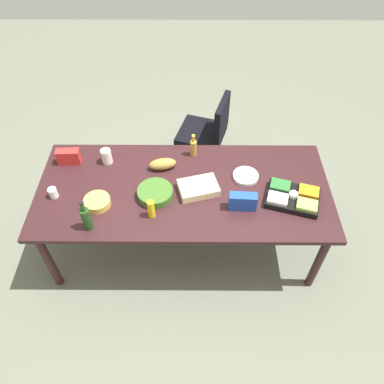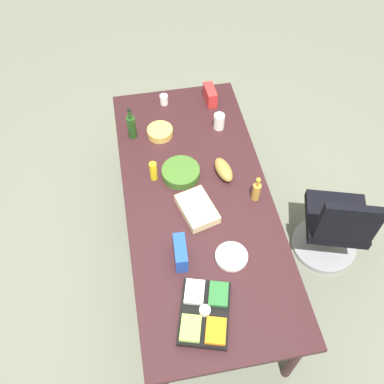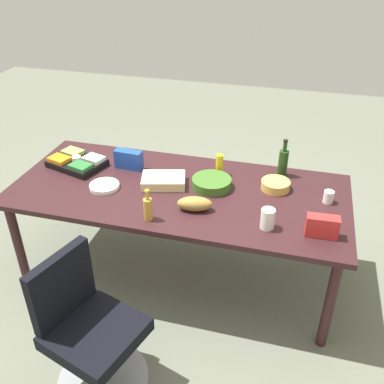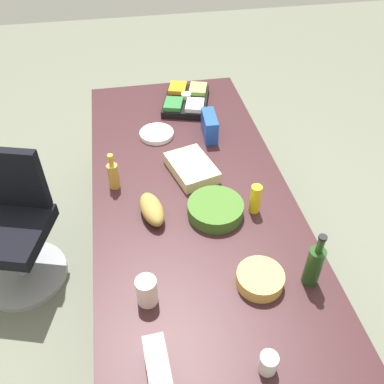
% 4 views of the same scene
% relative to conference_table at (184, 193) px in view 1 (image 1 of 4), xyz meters
% --- Properties ---
extents(ground_plane, '(10.00, 10.00, 0.00)m').
position_rel_conference_table_xyz_m(ground_plane, '(0.00, 0.00, -0.73)').
color(ground_plane, '#676B5A').
extents(conference_table, '(2.47, 1.09, 0.80)m').
position_rel_conference_table_xyz_m(conference_table, '(0.00, 0.00, 0.00)').
color(conference_table, '#32191C').
rests_on(conference_table, ground).
extents(office_chair, '(0.60, 0.60, 0.92)m').
position_rel_conference_table_xyz_m(office_chair, '(-0.22, -1.10, -0.36)').
color(office_chair, gray).
rests_on(office_chair, ground).
extents(mayo_jar, '(0.10, 0.10, 0.14)m').
position_rel_conference_table_xyz_m(mayo_jar, '(0.69, -0.31, 0.14)').
color(mayo_jar, white).
rests_on(mayo_jar, conference_table).
extents(wine_bottle, '(0.09, 0.09, 0.30)m').
position_rel_conference_table_xyz_m(wine_bottle, '(0.72, 0.41, 0.18)').
color(wine_bottle, '#1D4017').
rests_on(wine_bottle, conference_table).
extents(chip_bowl, '(0.26, 0.26, 0.07)m').
position_rel_conference_table_xyz_m(chip_bowl, '(0.69, 0.19, 0.10)').
color(chip_bowl, gold).
rests_on(chip_bowl, conference_table).
extents(veggie_tray, '(0.49, 0.41, 0.09)m').
position_rel_conference_table_xyz_m(veggie_tray, '(-0.89, 0.13, 0.10)').
color(veggie_tray, black).
rests_on(veggie_tray, conference_table).
extents(chip_bag_red, '(0.20, 0.09, 0.14)m').
position_rel_conference_table_xyz_m(chip_bag_red, '(1.02, -0.30, 0.14)').
color(chip_bag_red, red).
rests_on(chip_bag_red, conference_table).
extents(paper_plate_stack, '(0.23, 0.23, 0.03)m').
position_rel_conference_table_xyz_m(paper_plate_stack, '(-0.53, -0.13, 0.08)').
color(paper_plate_stack, white).
rests_on(paper_plate_stack, conference_table).
extents(dressing_bottle, '(0.07, 0.07, 0.22)m').
position_rel_conference_table_xyz_m(dressing_bottle, '(-0.08, -0.42, 0.15)').
color(dressing_bottle, '#BB8933').
rests_on(dressing_bottle, conference_table).
extents(paper_cup, '(0.08, 0.08, 0.09)m').
position_rel_conference_table_xyz_m(paper_cup, '(1.06, 0.10, 0.11)').
color(paper_cup, white).
rests_on(paper_cup, conference_table).
extents(sheet_cake, '(0.37, 0.30, 0.07)m').
position_rel_conference_table_xyz_m(sheet_cake, '(-0.12, 0.03, 0.10)').
color(sheet_cake, beige).
rests_on(sheet_cake, conference_table).
extents(salad_bowl, '(0.30, 0.30, 0.07)m').
position_rel_conference_table_xyz_m(salad_bowl, '(0.23, 0.09, 0.10)').
color(salad_bowl, '#3B6423').
rests_on(salad_bowl, conference_table).
extents(chip_bag_blue, '(0.22, 0.09, 0.15)m').
position_rel_conference_table_xyz_m(chip_bag_blue, '(-0.47, 0.21, 0.14)').
color(chip_bag_blue, '#1E48B2').
rests_on(chip_bag_blue, conference_table).
extents(mustard_bottle, '(0.07, 0.07, 0.17)m').
position_rel_conference_table_xyz_m(mustard_bottle, '(0.24, 0.30, 0.15)').
color(mustard_bottle, yellow).
rests_on(mustard_bottle, conference_table).
extents(bread_loaf, '(0.26, 0.15, 0.10)m').
position_rel_conference_table_xyz_m(bread_loaf, '(0.19, -0.23, 0.12)').
color(bread_loaf, olive).
rests_on(bread_loaf, conference_table).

